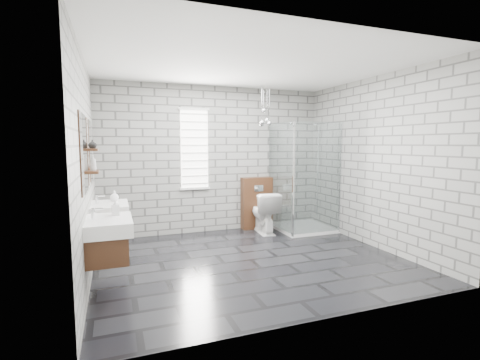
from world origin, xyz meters
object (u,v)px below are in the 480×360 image
vanity_right (106,210)px  toilet (264,212)px  vanity_left (105,227)px  cistern_panel (257,203)px  shower_enclosure (302,205)px

vanity_right → toilet: size_ratio=2.05×
vanity_left → vanity_right: bearing=90.0°
toilet → cistern_panel: bearing=-85.0°
vanity_left → toilet: size_ratio=2.05×
vanity_left → shower_enclosure: 3.83m
toilet → vanity_left: bearing=39.8°
vanity_left → vanity_right: 1.01m
toilet → shower_enclosure: bearing=171.7°
cistern_panel → shower_enclosure: size_ratio=0.49×
vanity_left → toilet: bearing=34.8°
vanity_left → shower_enclosure: (3.41, 1.72, -0.25)m
cistern_panel → toilet: bearing=-90.0°
cistern_panel → toilet: (0.00, -0.35, -0.12)m
shower_enclosure → toilet: bearing=166.7°
vanity_right → toilet: 2.87m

